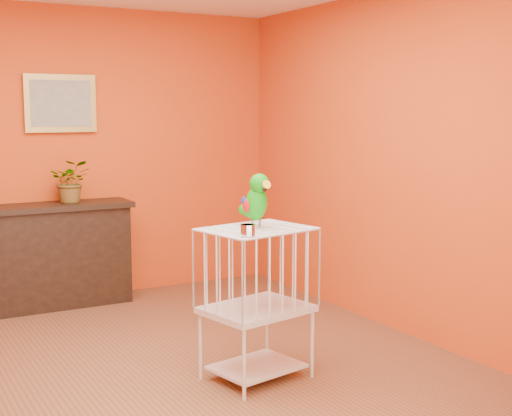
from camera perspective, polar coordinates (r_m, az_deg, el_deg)
ground at (r=4.67m, az=-7.81°, el=-13.41°), size 4.50×4.50×0.00m
room_shell at (r=4.36m, az=-8.19°, el=6.39°), size 4.50×4.50×4.50m
console_cabinet at (r=6.40m, az=-15.30°, el=-3.62°), size 1.21×0.43×0.90m
potted_plant at (r=6.33m, az=-14.52°, el=1.70°), size 0.43×0.46×0.29m
framed_picture at (r=6.48m, az=-15.37°, el=8.07°), size 0.62×0.04×0.50m
birdcage at (r=4.49m, az=0.04°, el=-7.49°), size 0.71×0.59×0.96m
feed_cup at (r=4.11m, az=-0.66°, el=-1.77°), size 0.09×0.09×0.06m
parrot at (r=4.41m, az=0.02°, el=0.67°), size 0.17×0.30×0.34m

